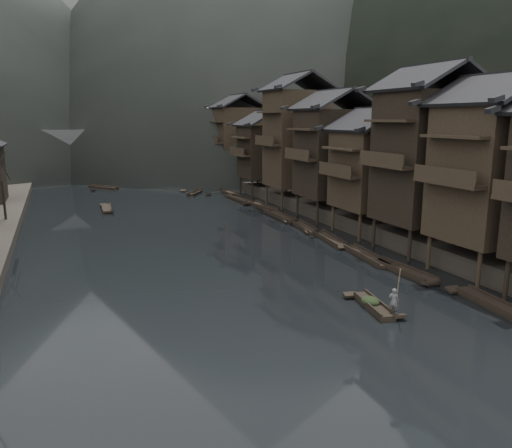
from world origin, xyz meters
TOP-DOWN VIEW (x-y plane):
  - water at (0.00, 0.00)m, footprint 300.00×300.00m
  - right_bank at (35.00, 40.00)m, footprint 40.00×200.00m
  - stilt_houses at (17.28, 19.37)m, footprint 9.00×67.60m
  - moored_sampans at (12.01, 27.08)m, footprint 3.04×72.68m
  - midriver_boats at (-1.09, 50.46)m, footprint 16.44×37.64m
  - stone_bridge at (-0.00, 72.00)m, footprint 40.00×6.00m
  - hero_sampan at (5.75, -3.79)m, footprint 1.65×4.60m
  - cargo_heap at (5.71, -3.58)m, footprint 1.00×1.31m
  - boatman at (6.02, -5.35)m, footprint 0.66×0.64m
  - bamboo_pole at (6.22, -5.35)m, footprint 1.13×1.70m

SIDE VIEW (x-z plane):
  - water at x=0.00m, z-range 0.00..0.00m
  - midriver_boats at x=-1.09m, z-range -0.02..0.43m
  - hero_sampan at x=5.75m, z-range -0.01..0.42m
  - moored_sampans at x=12.01m, z-range -0.03..0.44m
  - cargo_heap at x=5.71m, z-range 0.43..1.03m
  - right_bank at x=35.00m, z-range 0.00..1.80m
  - boatman at x=6.02m, z-range 0.43..1.96m
  - bamboo_pole at x=6.22m, z-range 1.96..5.64m
  - stone_bridge at x=0.00m, z-range 0.61..9.61m
  - stilt_houses at x=17.28m, z-range 0.61..17.36m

